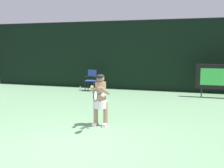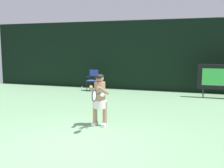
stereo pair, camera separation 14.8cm
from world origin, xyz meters
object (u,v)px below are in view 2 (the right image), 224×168
tennis_player (100,98)px  tennis_racket (95,96)px  water_bottle (82,89)px  umpire_chair (93,79)px  scoreboard (224,77)px

tennis_player → tennis_racket: size_ratio=2.47×
water_bottle → tennis_racket: tennis_racket is taller
umpire_chair → tennis_player: size_ratio=0.73×
scoreboard → tennis_racket: 7.18m
tennis_player → tennis_racket: tennis_player is taller
umpire_chair → water_bottle: size_ratio=4.08×
umpire_chair → tennis_player: tennis_player is taller
scoreboard → tennis_player: 6.66m
umpire_chair → tennis_racket: bearing=-67.6°
umpire_chair → water_bottle: 0.76m
umpire_chair → tennis_racket: 7.01m
umpire_chair → water_bottle: bearing=-152.1°
scoreboard → tennis_racket: bearing=-120.1°
scoreboard → umpire_chair: size_ratio=2.04×
umpire_chair → tennis_player: 6.33m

